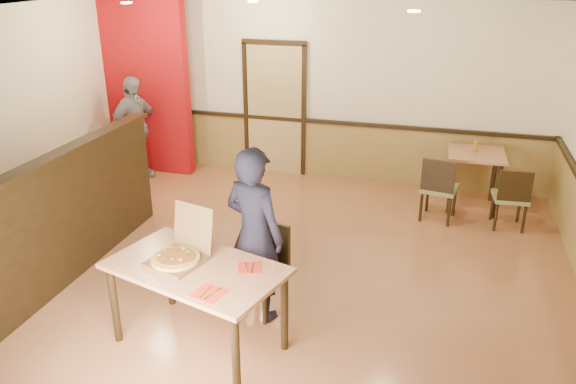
# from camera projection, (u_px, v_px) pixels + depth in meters

# --- Properties ---
(floor) EXTENTS (7.00, 7.00, 0.00)m
(floor) POSITION_uv_depth(u_px,v_px,m) (254.00, 283.00, 6.19)
(floor) COLOR #B46F46
(floor) RESTS_ON ground
(ceiling) EXTENTS (7.00, 7.00, 0.00)m
(ceiling) POSITION_uv_depth(u_px,v_px,m) (246.00, 19.00, 5.12)
(ceiling) COLOR black
(ceiling) RESTS_ON wall_back
(wall_back) EXTENTS (7.00, 0.00, 7.00)m
(wall_back) POSITION_uv_depth(u_px,v_px,m) (324.00, 91.00, 8.77)
(wall_back) COLOR #FFEDC7
(wall_back) RESTS_ON floor
(wainscot_back) EXTENTS (7.00, 0.04, 0.90)m
(wainscot_back) POSITION_uv_depth(u_px,v_px,m) (322.00, 149.00, 9.10)
(wainscot_back) COLOR olive
(wainscot_back) RESTS_ON floor
(chair_rail_back) EXTENTS (7.00, 0.06, 0.06)m
(chair_rail_back) POSITION_uv_depth(u_px,v_px,m) (323.00, 122.00, 8.90)
(chair_rail_back) COLOR black
(chair_rail_back) RESTS_ON wall_back
(back_door) EXTENTS (0.90, 0.06, 2.10)m
(back_door) POSITION_uv_depth(u_px,v_px,m) (275.00, 110.00, 9.06)
(back_door) COLOR tan
(back_door) RESTS_ON wall_back
(booth_partition) EXTENTS (0.20, 3.10, 1.44)m
(booth_partition) POSITION_uv_depth(u_px,v_px,m) (76.00, 209.00, 6.23)
(booth_partition) COLOR black
(booth_partition) RESTS_ON floor
(red_accent_panel) EXTENTS (1.60, 0.20, 2.78)m
(red_accent_panel) POSITION_uv_depth(u_px,v_px,m) (142.00, 87.00, 9.05)
(red_accent_panel) COLOR #A00B10
(red_accent_panel) RESTS_ON floor
(spot_a) EXTENTS (0.14, 0.14, 0.02)m
(spot_a) POSITION_uv_depth(u_px,v_px,m) (126.00, 3.00, 7.30)
(spot_a) COLOR beige
(spot_a) RESTS_ON ceiling
(spot_b) EXTENTS (0.14, 0.14, 0.02)m
(spot_b) POSITION_uv_depth(u_px,v_px,m) (253.00, 1.00, 7.55)
(spot_b) COLOR beige
(spot_b) RESTS_ON ceiling
(spot_c) EXTENTS (0.14, 0.14, 0.02)m
(spot_c) POSITION_uv_depth(u_px,v_px,m) (414.00, 11.00, 6.11)
(spot_c) COLOR beige
(spot_c) RESTS_ON ceiling
(main_table) EXTENTS (1.73, 1.28, 0.83)m
(main_table) POSITION_uv_depth(u_px,v_px,m) (196.00, 277.00, 4.93)
(main_table) COLOR tan
(main_table) RESTS_ON floor
(diner_chair) EXTENTS (0.56, 0.56, 0.90)m
(diner_chair) POSITION_uv_depth(u_px,v_px,m) (264.00, 264.00, 5.59)
(diner_chair) COLOR olive
(diner_chair) RESTS_ON floor
(side_chair_left) EXTENTS (0.52, 0.52, 0.91)m
(side_chair_left) POSITION_uv_depth(u_px,v_px,m) (439.00, 187.00, 7.49)
(side_chair_left) COLOR olive
(side_chair_left) RESTS_ON floor
(side_chair_right) EXTENTS (0.46, 0.46, 0.85)m
(side_chair_right) POSITION_uv_depth(u_px,v_px,m) (511.00, 196.00, 7.27)
(side_chair_right) COLOR olive
(side_chair_right) RESTS_ON floor
(side_table) EXTENTS (0.78, 0.78, 0.82)m
(side_table) POSITION_uv_depth(u_px,v_px,m) (475.00, 165.00, 7.86)
(side_table) COLOR tan
(side_table) RESTS_ON floor
(diner) EXTENTS (0.74, 0.61, 1.75)m
(diner) POSITION_uv_depth(u_px,v_px,m) (255.00, 235.00, 5.33)
(diner) COLOR black
(diner) RESTS_ON floor
(passerby) EXTENTS (0.69, 1.05, 1.66)m
(passerby) POSITION_uv_depth(u_px,v_px,m) (135.00, 129.00, 8.87)
(passerby) COLOR gray
(passerby) RESTS_ON floor
(pizza_box) EXTENTS (0.55, 0.61, 0.46)m
(pizza_box) POSITION_uv_depth(u_px,v_px,m) (179.00, 255.00, 4.95)
(pizza_box) COLOR brown
(pizza_box) RESTS_ON main_table
(pizza) EXTENTS (0.52, 0.52, 0.03)m
(pizza) POSITION_uv_depth(u_px,v_px,m) (176.00, 258.00, 4.92)
(pizza) COLOR gold
(pizza) RESTS_ON pizza_box
(napkin_near) EXTENTS (0.28, 0.28, 0.01)m
(napkin_near) POSITION_uv_depth(u_px,v_px,m) (209.00, 293.00, 4.48)
(napkin_near) COLOR red
(napkin_near) RESTS_ON main_table
(napkin_far) EXTENTS (0.26, 0.26, 0.01)m
(napkin_far) POSITION_uv_depth(u_px,v_px,m) (249.00, 268.00, 4.86)
(napkin_far) COLOR red
(napkin_far) RESTS_ON main_table
(condiment) EXTENTS (0.06, 0.06, 0.16)m
(condiment) POSITION_uv_depth(u_px,v_px,m) (476.00, 146.00, 7.79)
(condiment) COLOR #9A6E1C
(condiment) RESTS_ON side_table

